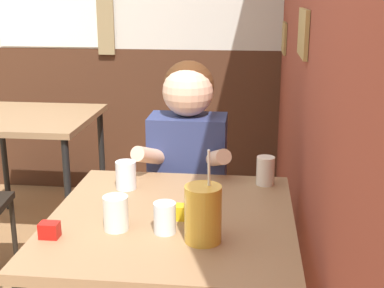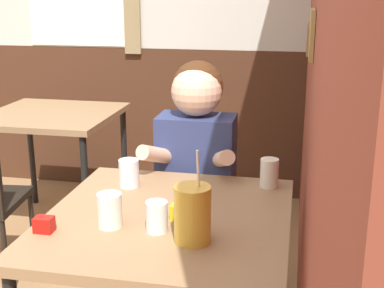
# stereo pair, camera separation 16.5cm
# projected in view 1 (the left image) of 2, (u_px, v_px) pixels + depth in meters

# --- Properties ---
(brick_wall_right) EXTENTS (0.08, 4.53, 2.70)m
(brick_wall_right) POSITION_uv_depth(u_px,v_px,m) (304.00, 27.00, 2.51)
(brick_wall_right) COLOR brown
(brick_wall_right) RESTS_ON ground_plane
(back_wall) EXTENTS (5.43, 0.09, 2.70)m
(back_wall) POSITION_uv_depth(u_px,v_px,m) (112.00, 12.00, 3.87)
(back_wall) COLOR silver
(back_wall) RESTS_ON ground_plane
(main_table) EXTENTS (0.83, 0.88, 0.78)m
(main_table) POSITION_uv_depth(u_px,v_px,m) (172.00, 237.00, 1.85)
(main_table) COLOR #93704C
(main_table) RESTS_ON ground_plane
(background_table) EXTENTS (0.79, 0.77, 0.78)m
(background_table) POSITION_uv_depth(u_px,v_px,m) (29.00, 129.00, 3.29)
(background_table) COLOR #93704C
(background_table) RESTS_ON ground_plane
(person_seated) EXTENTS (0.42, 0.42, 1.23)m
(person_seated) POSITION_uv_depth(u_px,v_px,m) (188.00, 185.00, 2.43)
(person_seated) COLOR navy
(person_seated) RESTS_ON ground_plane
(cocktail_pitcher) EXTENTS (0.11, 0.11, 0.30)m
(cocktail_pitcher) POSITION_uv_depth(u_px,v_px,m) (203.00, 214.00, 1.62)
(cocktail_pitcher) COLOR gold
(cocktail_pitcher) RESTS_ON main_table
(glass_near_pitcher) EXTENTS (0.08, 0.08, 0.11)m
(glass_near_pitcher) POSITION_uv_depth(u_px,v_px,m) (126.00, 175.00, 2.06)
(glass_near_pitcher) COLOR silver
(glass_near_pitcher) RESTS_ON main_table
(glass_center) EXTENTS (0.08, 0.08, 0.11)m
(glass_center) POSITION_uv_depth(u_px,v_px,m) (116.00, 213.00, 1.71)
(glass_center) COLOR silver
(glass_center) RESTS_ON main_table
(glass_far_side) EXTENTS (0.07, 0.07, 0.11)m
(glass_far_side) POSITION_uv_depth(u_px,v_px,m) (265.00, 171.00, 2.11)
(glass_far_side) COLOR silver
(glass_far_side) RESTS_ON main_table
(glass_by_brick) EXTENTS (0.07, 0.07, 0.10)m
(glass_by_brick) POSITION_uv_depth(u_px,v_px,m) (165.00, 218.00, 1.69)
(glass_by_brick) COLOR silver
(glass_by_brick) RESTS_ON main_table
(condiment_ketchup) EXTENTS (0.06, 0.04, 0.05)m
(condiment_ketchup) POSITION_uv_depth(u_px,v_px,m) (49.00, 230.00, 1.66)
(condiment_ketchup) COLOR #B7140F
(condiment_ketchup) RESTS_ON main_table
(condiment_mustard) EXTENTS (0.06, 0.04, 0.05)m
(condiment_mustard) POSITION_uv_depth(u_px,v_px,m) (185.00, 212.00, 1.79)
(condiment_mustard) COLOR yellow
(condiment_mustard) RESTS_ON main_table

